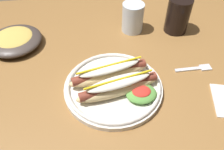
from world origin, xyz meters
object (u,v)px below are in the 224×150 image
at_px(water_cup, 133,18).
at_px(fork, 196,68).
at_px(hot_dog_plate, 114,84).
at_px(soda_cup, 178,15).
at_px(side_bowl, 14,40).

bearing_deg(water_cup, fork, -55.61).
relative_size(hot_dog_plate, soda_cup, 2.24).
relative_size(soda_cup, side_bowl, 0.68).
height_order(soda_cup, water_cup, soda_cup).
relative_size(fork, soda_cup, 0.93).
bearing_deg(hot_dog_plate, side_bowl, 141.96).
bearing_deg(side_bowl, soda_cup, 1.92).
height_order(fork, soda_cup, soda_cup).
xyz_separation_m(fork, soda_cup, (-0.00, 0.22, 0.06)).
distance_m(fork, soda_cup, 0.23).
xyz_separation_m(hot_dog_plate, soda_cup, (0.27, 0.27, 0.04)).
bearing_deg(soda_cup, fork, -89.71).
bearing_deg(fork, soda_cup, 89.13).
bearing_deg(water_cup, side_bowl, -174.32).
bearing_deg(fork, hot_dog_plate, -170.04).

